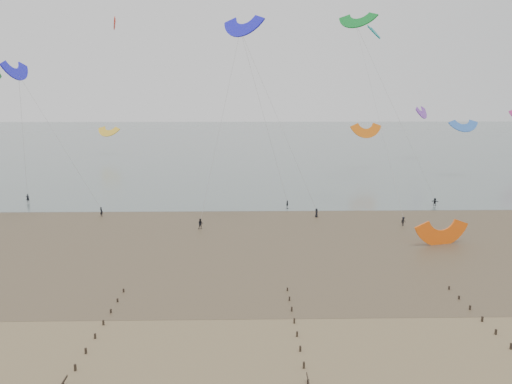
# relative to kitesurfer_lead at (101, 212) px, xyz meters

# --- Properties ---
(ground) EXTENTS (500.00, 500.00, 0.00)m
(ground) POSITION_rel_kitesurfer_lead_xyz_m (26.20, -46.80, -0.85)
(ground) COLOR brown
(ground) RESTS_ON ground
(sea_and_shore) EXTENTS (500.00, 665.00, 0.03)m
(sea_and_shore) POSITION_rel_kitesurfer_lead_xyz_m (22.12, -12.40, -0.84)
(sea_and_shore) COLOR #475654
(sea_and_shore) RESTS_ON ground
(kitesurfer_lead) EXTENTS (0.74, 0.68, 1.69)m
(kitesurfer_lead) POSITION_rel_kitesurfer_lead_xyz_m (0.00, 0.00, 0.00)
(kitesurfer_lead) COLOR black
(kitesurfer_lead) RESTS_ON ground
(kitesurfers) EXTENTS (102.56, 21.51, 1.74)m
(kitesurfers) POSITION_rel_kitesurfer_lead_xyz_m (42.09, 0.32, -0.05)
(kitesurfers) COLOR black
(kitesurfers) RESTS_ON ground
(grounded_kite) EXTENTS (8.30, 7.16, 3.93)m
(grounded_kite) POSITION_rel_kitesurfer_lead_xyz_m (53.84, -17.99, -0.85)
(grounded_kite) COLOR #FF5E10
(grounded_kite) RESTS_ON ground
(kites_airborne) EXTENTS (239.84, 125.72, 43.49)m
(kites_airborne) POSITION_rel_kitesurfer_lead_xyz_m (18.99, 46.74, 20.26)
(kites_airborne) COLOR red
(kites_airborne) RESTS_ON ground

